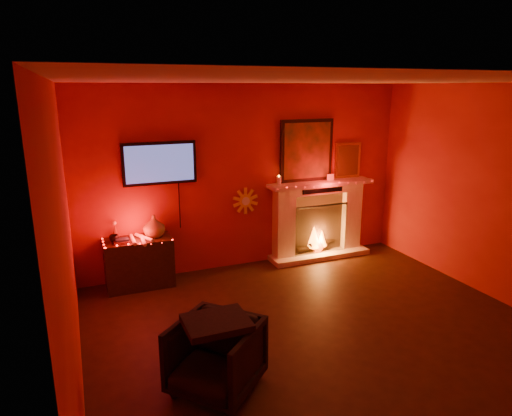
{
  "coord_description": "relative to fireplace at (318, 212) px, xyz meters",
  "views": [
    {
      "loc": [
        -2.4,
        -3.7,
        2.64
      ],
      "look_at": [
        -0.2,
        1.7,
        1.1
      ],
      "focal_mm": 32.0,
      "sensor_mm": 36.0,
      "label": 1
    }
  ],
  "objects": [
    {
      "name": "room",
      "position": [
        -1.14,
        -2.39,
        0.63
      ],
      "size": [
        5.0,
        5.0,
        5.0
      ],
      "color": "black",
      "rests_on": "ground"
    },
    {
      "name": "fireplace",
      "position": [
        0.0,
        0.0,
        0.0
      ],
      "size": [
        1.72,
        0.4,
        2.18
      ],
      "color": "beige",
      "rests_on": "floor"
    },
    {
      "name": "tv",
      "position": [
        -2.44,
        0.06,
        0.92
      ],
      "size": [
        1.0,
        0.07,
        1.24
      ],
      "color": "black",
      "rests_on": "room"
    },
    {
      "name": "sunburst_clock",
      "position": [
        -1.19,
        0.09,
        0.28
      ],
      "size": [
        0.4,
        0.03,
        0.4
      ],
      "color": "yellow",
      "rests_on": "room"
    },
    {
      "name": "console_table",
      "position": [
        -2.81,
        -0.13,
        -0.33
      ],
      "size": [
        0.89,
        0.57,
        0.98
      ],
      "color": "black",
      "rests_on": "floor"
    },
    {
      "name": "armchair",
      "position": [
        -2.52,
        -2.64,
        -0.39
      ],
      "size": [
        1.01,
        1.01,
        0.66
      ],
      "primitive_type": "imported",
      "rotation": [
        0.0,
        0.0,
        -0.82
      ],
      "color": "black",
      "rests_on": "floor"
    }
  ]
}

